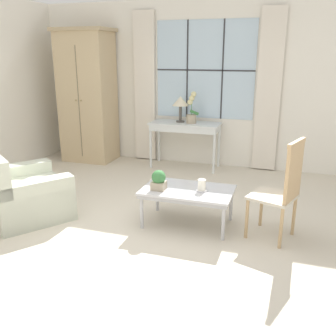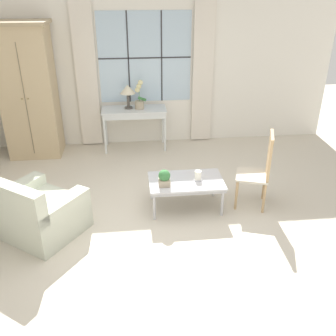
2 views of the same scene
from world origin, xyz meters
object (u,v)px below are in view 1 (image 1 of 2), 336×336
(side_chair_wooden, at_px, (283,186))
(potted_orchid, at_px, (192,111))
(potted_plant_small, at_px, (159,180))
(armoire, at_px, (88,96))
(table_lamp, at_px, (180,102))
(console_table, at_px, (185,128))
(armchair_upholstered, at_px, (24,195))
(pillar_candle, at_px, (202,186))
(coffee_table, at_px, (188,193))

(side_chair_wooden, bearing_deg, potted_orchid, 124.92)
(potted_plant_small, bearing_deg, side_chair_wooden, 2.55)
(armoire, bearing_deg, potted_plant_small, -46.46)
(table_lamp, bearing_deg, armoire, -177.00)
(table_lamp, xyz_separation_m, side_chair_wooden, (1.79, -2.31, -0.52))
(console_table, xyz_separation_m, potted_plant_small, (0.34, -2.33, -0.15))
(armoire, relative_size, table_lamp, 5.30)
(console_table, height_order, armchair_upholstered, armchair_upholstered)
(console_table, bearing_deg, potted_plant_small, -81.72)
(console_table, xyz_separation_m, pillar_candle, (0.82, -2.23, -0.20))
(potted_orchid, relative_size, pillar_candle, 3.63)
(table_lamp, distance_m, armchair_upholstered, 3.03)
(potted_plant_small, bearing_deg, table_lamp, 100.48)
(side_chair_wooden, bearing_deg, armchair_upholstered, -173.58)
(potted_plant_small, height_order, pillar_candle, potted_plant_small)
(coffee_table, height_order, potted_plant_small, potted_plant_small)
(side_chair_wooden, xyz_separation_m, potted_plant_small, (-1.35, -0.06, -0.06))
(side_chair_wooden, height_order, potted_plant_small, side_chair_wooden)
(pillar_candle, bearing_deg, table_lamp, 112.04)
(side_chair_wooden, distance_m, potted_plant_small, 1.36)
(armoire, bearing_deg, potted_orchid, 1.60)
(coffee_table, distance_m, potted_plant_small, 0.37)
(armoire, height_order, potted_orchid, armoire)
(armoire, xyz_separation_m, table_lamp, (1.73, 0.09, -0.05))
(table_lamp, distance_m, potted_plant_small, 2.48)
(armchair_upholstered, distance_m, side_chair_wooden, 3.04)
(side_chair_wooden, bearing_deg, armoire, 147.78)
(armchair_upholstered, distance_m, potted_plant_small, 1.70)
(coffee_table, relative_size, potted_plant_small, 4.54)
(console_table, bearing_deg, coffee_table, -73.61)
(console_table, height_order, potted_orchid, potted_orchid)
(potted_orchid, xyz_separation_m, armchair_upholstered, (-1.42, -2.61, -0.71))
(potted_orchid, xyz_separation_m, pillar_candle, (0.71, -2.23, -0.49))
(console_table, bearing_deg, side_chair_wooden, -53.29)
(armoire, distance_m, side_chair_wooden, 4.20)
(console_table, distance_m, side_chair_wooden, 2.84)
(side_chair_wooden, xyz_separation_m, coffee_table, (-1.04, 0.05, -0.22))
(armoire, xyz_separation_m, console_table, (1.83, 0.05, -0.48))
(side_chair_wooden, distance_m, coffee_table, 1.06)
(potted_plant_small, relative_size, pillar_candle, 1.55)
(armoire, distance_m, table_lamp, 1.73)
(side_chair_wooden, relative_size, pillar_candle, 7.52)
(armoire, xyz_separation_m, coffee_table, (2.48, -2.17, -0.78))
(table_lamp, distance_m, potted_orchid, 0.25)
(pillar_candle, bearing_deg, potted_plant_small, -167.85)
(console_table, relative_size, potted_orchid, 2.24)
(armoire, xyz_separation_m, pillar_candle, (2.64, -2.17, -0.68))
(armoire, xyz_separation_m, potted_plant_small, (2.16, -2.28, -0.63))
(armoire, xyz_separation_m, armchair_upholstered, (0.52, -2.56, -0.90))
(table_lamp, xyz_separation_m, coffee_table, (0.75, -2.26, -0.73))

